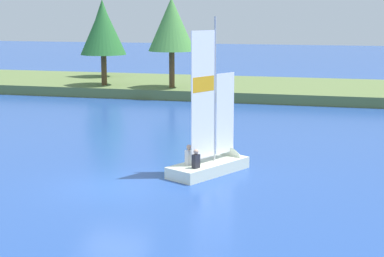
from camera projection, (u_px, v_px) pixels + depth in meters
The scene contains 6 objects.
ground_plane at pixel (114, 187), 22.73m from camera, with size 200.00×200.00×0.00m, color #234793.
shore_bank at pixel (243, 88), 48.88m from camera, with size 80.00×11.45×0.74m, color #5B703D.
shoreline_tree_midleft at pixel (103, 26), 53.23m from camera, with size 3.25×3.25×6.65m.
shoreline_tree_centre at pixel (103, 29), 47.08m from camera, with size 3.50×3.50×6.24m.
shoreline_tree_midright at pixel (172, 25), 45.48m from camera, with size 3.48×3.48×6.62m.
sailboat at pixel (218, 159), 25.05m from camera, with size 3.03×4.21×6.56m.
Camera 1 is at (8.30, -20.49, 6.38)m, focal length 57.82 mm.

